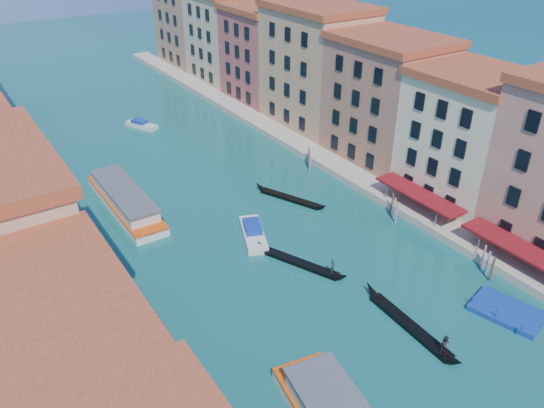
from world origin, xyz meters
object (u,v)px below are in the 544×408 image
at_px(blue_dock, 507,311).
at_px(gondola_right, 412,325).
at_px(gondola_fore, 301,262).
at_px(vaporetto_far, 125,200).

bearing_deg(blue_dock, gondola_right, 144.84).
relative_size(gondola_fore, gondola_right, 0.86).
bearing_deg(vaporetto_far, blue_dock, -59.38).
distance_m(vaporetto_far, gondola_right, 39.68).
xyz_separation_m(vaporetto_far, blue_dock, (24.07, -40.44, -0.99)).
relative_size(vaporetto_far, blue_dock, 2.55).
relative_size(vaporetto_far, gondola_fore, 1.65).
height_order(vaporetto_far, blue_dock, vaporetto_far).
height_order(gondola_fore, gondola_right, gondola_right).
distance_m(gondola_fore, blue_dock, 21.41).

